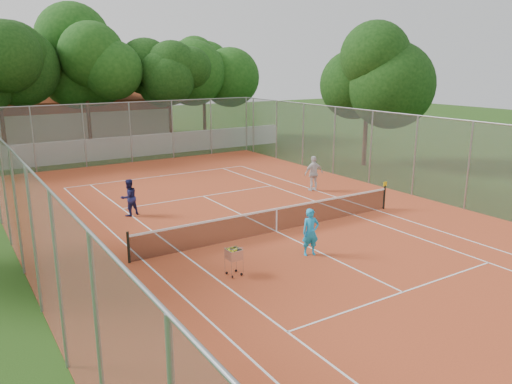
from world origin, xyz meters
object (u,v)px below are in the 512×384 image
player_far_left (129,197)px  player_far_right (314,173)px  ball_hopper (234,261)px  tennis_net (277,220)px  player_near (311,232)px  clubhouse (60,116)px

player_far_left → player_far_right: size_ratio=0.89×
ball_hopper → tennis_net: bearing=18.8°
tennis_net → player_far_left: bearing=128.7°
player_near → player_far_left: player_near is taller
tennis_net → ball_hopper: size_ratio=12.59×
tennis_net → player_far_right: size_ratio=6.52×
tennis_net → player_far_right: bearing=39.2°
player_far_right → ball_hopper: player_far_right is taller
clubhouse → player_far_right: 25.74m
clubhouse → player_near: clubhouse is taller
clubhouse → player_near: bearing=-87.2°
clubhouse → ball_hopper: size_ratio=17.38×
player_far_right → ball_hopper: bearing=46.4°
player_far_left → player_far_right: player_far_right is taller
tennis_net → clubhouse: (-2.00, 29.00, 1.69)m
player_far_left → ball_hopper: bearing=80.0°
clubhouse → ball_hopper: 31.81m
player_near → ball_hopper: (-3.08, -0.09, -0.35)m
player_far_left → player_far_right: (9.52, -0.82, 0.10)m
clubhouse → tennis_net: bearing=-86.1°
clubhouse → ball_hopper: bearing=-92.7°
ball_hopper → clubhouse: bearing=68.1°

